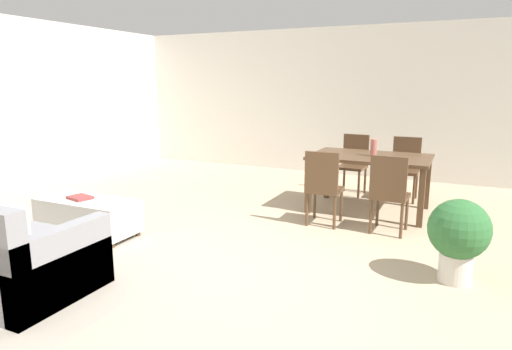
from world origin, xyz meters
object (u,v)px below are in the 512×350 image
(dining_chair_far_right, at_px, (405,165))
(vase_centerpiece, at_px, (374,148))
(dining_chair_near_left, at_px, (323,184))
(book_on_ottoman, at_px, (80,198))
(ottoman_table, at_px, (88,215))
(dining_chair_near_right, at_px, (389,190))
(potted_plant, at_px, (459,234))
(dining_chair_far_left, at_px, (354,161))
(dining_table, at_px, (370,162))

(dining_chair_far_right, bearing_deg, vase_centerpiece, -109.09)
(dining_chair_near_left, distance_m, book_on_ottoman, 2.82)
(ottoman_table, bearing_deg, dining_chair_near_right, 25.79)
(ottoman_table, height_order, dining_chair_near_left, dining_chair_near_left)
(ottoman_table, bearing_deg, potted_plant, 6.83)
(dining_chair_near_right, distance_m, book_on_ottoman, 3.50)
(dining_chair_near_right, height_order, dining_chair_far_right, same)
(dining_chair_far_left, bearing_deg, dining_chair_near_left, -88.60)
(dining_chair_near_left, bearing_deg, dining_chair_far_left, 91.40)
(dining_chair_far_right, xyz_separation_m, book_on_ottoman, (-3.12, -3.24, -0.08))
(dining_chair_far_right, relative_size, vase_centerpiece, 4.13)
(dining_chair_near_left, bearing_deg, dining_chair_near_right, 1.66)
(dining_chair_near_left, xyz_separation_m, potted_plant, (1.51, -1.01, -0.08))
(potted_plant, bearing_deg, dining_chair_far_right, 105.93)
(dining_table, height_order, dining_chair_far_left, dining_chair_far_left)
(potted_plant, bearing_deg, ottoman_table, -173.17)
(dining_chair_far_left, height_order, vase_centerpiece, vase_centerpiece)
(dining_chair_near_right, distance_m, dining_chair_far_right, 1.73)
(ottoman_table, height_order, dining_chair_far_right, dining_chair_far_right)
(ottoman_table, xyz_separation_m, dining_chair_far_left, (2.27, 3.22, 0.28))
(ottoman_table, bearing_deg, dining_chair_far_left, 54.80)
(dining_chair_far_right, bearing_deg, book_on_ottoman, -133.89)
(dining_table, height_order, potted_plant, dining_table)
(ottoman_table, distance_m, dining_chair_far_left, 3.96)
(potted_plant, bearing_deg, book_on_ottoman, -173.03)
(dining_table, bearing_deg, dining_chair_near_right, -65.46)
(dining_chair_far_left, distance_m, dining_chair_far_right, 0.77)
(dining_chair_near_right, bearing_deg, dining_chair_far_left, 114.97)
(book_on_ottoman, bearing_deg, vase_centerpiece, 39.87)
(ottoman_table, distance_m, potted_plant, 3.86)
(dining_table, xyz_separation_m, dining_chair_near_left, (-0.37, -0.88, -0.15))
(dining_table, height_order, dining_chair_far_right, dining_chair_far_right)
(potted_plant, bearing_deg, dining_chair_far_left, 119.35)
(dining_table, xyz_separation_m, book_on_ottoman, (-2.77, -2.37, -0.23))
(dining_chair_near_left, relative_size, vase_centerpiece, 4.13)
(dining_chair_far_left, relative_size, dining_chair_far_right, 1.00)
(dining_chair_far_right, bearing_deg, ottoman_table, -133.36)
(ottoman_table, distance_m, dining_chair_near_right, 3.43)
(dining_chair_near_right, xyz_separation_m, dining_chair_far_right, (-0.04, 1.73, 0.00))
(dining_chair_far_left, xyz_separation_m, potted_plant, (1.56, -2.77, -0.08))
(ottoman_table, relative_size, vase_centerpiece, 5.27)
(vase_centerpiece, height_order, potted_plant, vase_centerpiece)
(dining_chair_far_right, bearing_deg, dining_chair_near_left, -112.44)
(ottoman_table, height_order, dining_table, dining_table)
(dining_chair_far_left, bearing_deg, dining_chair_far_right, -0.30)
(dining_chair_near_left, distance_m, dining_chair_near_right, 0.77)
(ottoman_table, xyz_separation_m, dining_chair_far_right, (3.04, 3.22, 0.28))
(dining_chair_far_left, bearing_deg, book_on_ottoman, -125.92)
(dining_chair_near_left, relative_size, dining_chair_far_left, 1.00)
(dining_chair_far_right, distance_m, vase_centerpiece, 1.01)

